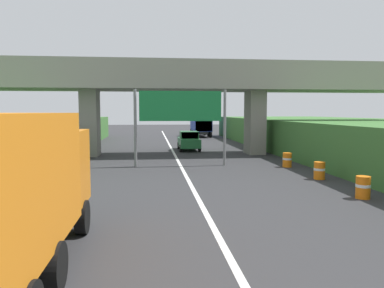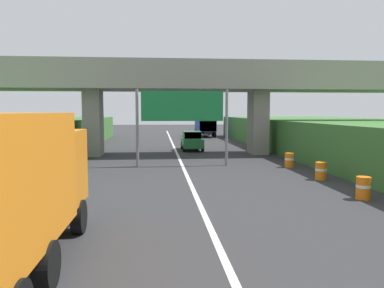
{
  "view_description": "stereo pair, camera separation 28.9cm",
  "coord_description": "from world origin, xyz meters",
  "px_view_note": "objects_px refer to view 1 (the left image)",
  "views": [
    {
      "loc": [
        -1.81,
        -0.66,
        3.46
      ],
      "look_at": [
        0.0,
        16.06,
        2.0
      ],
      "focal_mm": 34.66,
      "sensor_mm": 36.0,
      "label": 1
    },
    {
      "loc": [
        -1.52,
        -0.68,
        3.46
      ],
      "look_at": [
        0.0,
        16.06,
        2.0
      ],
      "focal_mm": 34.66,
      "sensor_mm": 36.0,
      "label": 2
    }
  ],
  "objects_px": {
    "overhead_highway_sign": "(181,110)",
    "construction_barrel_3": "(319,170)",
    "car_green": "(189,141)",
    "truck_orange": "(5,188)",
    "truck_blue": "(200,123)",
    "construction_barrel_2": "(363,187)",
    "construction_barrel_4": "(287,160)"
  },
  "relations": [
    {
      "from": "construction_barrel_4",
      "to": "car_green",
      "type": "bearing_deg",
      "value": 115.25
    },
    {
      "from": "overhead_highway_sign",
      "to": "construction_barrel_3",
      "type": "distance_m",
      "value": 9.19
    },
    {
      "from": "truck_orange",
      "to": "car_green",
      "type": "xyz_separation_m",
      "value": [
        6.26,
        25.41,
        -1.08
      ]
    },
    {
      "from": "truck_blue",
      "to": "car_green",
      "type": "xyz_separation_m",
      "value": [
        -3.47,
        -18.33,
        -1.08
      ]
    },
    {
      "from": "car_green",
      "to": "construction_barrel_3",
      "type": "bearing_deg",
      "value": -70.86
    },
    {
      "from": "construction_barrel_4",
      "to": "truck_orange",
      "type": "bearing_deg",
      "value": -128.09
    },
    {
      "from": "construction_barrel_2",
      "to": "construction_barrel_4",
      "type": "distance_m",
      "value": 8.51
    },
    {
      "from": "overhead_highway_sign",
      "to": "construction_barrel_2",
      "type": "height_order",
      "value": "overhead_highway_sign"
    },
    {
      "from": "construction_barrel_2",
      "to": "construction_barrel_4",
      "type": "height_order",
      "value": "same"
    },
    {
      "from": "truck_orange",
      "to": "construction_barrel_2",
      "type": "height_order",
      "value": "truck_orange"
    },
    {
      "from": "truck_blue",
      "to": "car_green",
      "type": "height_order",
      "value": "truck_blue"
    },
    {
      "from": "car_green",
      "to": "construction_barrel_2",
      "type": "distance_m",
      "value": 20.05
    },
    {
      "from": "car_green",
      "to": "construction_barrel_3",
      "type": "xyz_separation_m",
      "value": [
        5.25,
        -15.13,
        -0.4
      ]
    },
    {
      "from": "car_green",
      "to": "construction_barrel_4",
      "type": "bearing_deg",
      "value": -64.75
    },
    {
      "from": "construction_barrel_2",
      "to": "truck_blue",
      "type": "bearing_deg",
      "value": 92.45
    },
    {
      "from": "construction_barrel_3",
      "to": "construction_barrel_4",
      "type": "distance_m",
      "value": 4.26
    },
    {
      "from": "overhead_highway_sign",
      "to": "car_green",
      "type": "bearing_deg",
      "value": 81.27
    },
    {
      "from": "construction_barrel_2",
      "to": "truck_orange",
      "type": "bearing_deg",
      "value": -152.02
    },
    {
      "from": "construction_barrel_2",
      "to": "construction_barrel_4",
      "type": "xyz_separation_m",
      "value": [
        0.05,
        8.51,
        0.0
      ]
    },
    {
      "from": "overhead_highway_sign",
      "to": "truck_blue",
      "type": "relative_size",
      "value": 0.81
    },
    {
      "from": "overhead_highway_sign",
      "to": "construction_barrel_3",
      "type": "relative_size",
      "value": 6.53
    },
    {
      "from": "truck_blue",
      "to": "construction_barrel_3",
      "type": "height_order",
      "value": "truck_blue"
    },
    {
      "from": "overhead_highway_sign",
      "to": "construction_barrel_4",
      "type": "distance_m",
      "value": 7.4
    },
    {
      "from": "truck_orange",
      "to": "construction_barrel_2",
      "type": "xyz_separation_m",
      "value": [
        11.34,
        6.02,
        -1.47
      ]
    },
    {
      "from": "construction_barrel_2",
      "to": "construction_barrel_3",
      "type": "height_order",
      "value": "same"
    },
    {
      "from": "car_green",
      "to": "construction_barrel_3",
      "type": "height_order",
      "value": "car_green"
    },
    {
      "from": "overhead_highway_sign",
      "to": "construction_barrel_3",
      "type": "xyz_separation_m",
      "value": [
        6.74,
        -5.43,
        -3.09
      ]
    },
    {
      "from": "truck_orange",
      "to": "construction_barrel_3",
      "type": "height_order",
      "value": "truck_orange"
    },
    {
      "from": "truck_orange",
      "to": "overhead_highway_sign",
      "type": "bearing_deg",
      "value": 73.11
    },
    {
      "from": "truck_blue",
      "to": "construction_barrel_2",
      "type": "bearing_deg",
      "value": -87.55
    },
    {
      "from": "car_green",
      "to": "truck_orange",
      "type": "bearing_deg",
      "value": -103.84
    },
    {
      "from": "overhead_highway_sign",
      "to": "car_green",
      "type": "relative_size",
      "value": 1.43
    }
  ]
}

